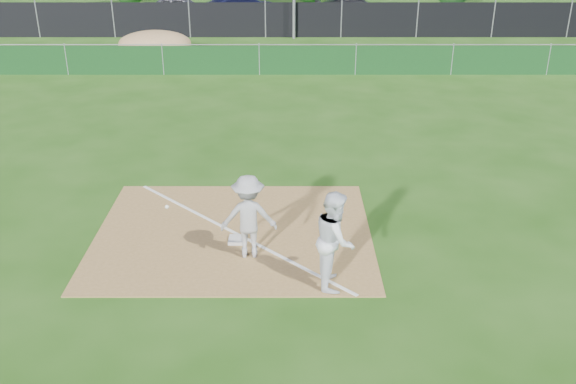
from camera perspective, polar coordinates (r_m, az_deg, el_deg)
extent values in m
plane|color=#1F4B10|center=(22.48, -3.06, 7.25)|extent=(90.00, 90.00, 0.00)
cube|color=olive|center=(14.16, -4.84, -3.65)|extent=(6.00, 5.00, 0.02)
cube|color=white|center=(14.15, -4.84, -3.59)|extent=(5.01, 5.01, 0.01)
cube|color=black|center=(27.14, -2.57, 11.61)|extent=(44.00, 0.05, 1.20)
ellipsoid|color=#9D784C|center=(31.16, -11.76, 12.80)|extent=(3.38, 2.60, 1.17)
cube|color=black|center=(34.93, -2.03, 15.04)|extent=(46.00, 0.04, 1.80)
cube|color=black|center=(40.01, -1.77, 14.96)|extent=(46.00, 9.00, 0.01)
cube|color=silver|center=(13.77, -4.52, -4.26)|extent=(0.38, 0.38, 0.08)
imported|color=#A6A7A9|center=(12.87, -3.53, -2.19)|extent=(1.16, 0.70, 1.76)
sphere|color=white|center=(12.71, -10.72, -1.30)|extent=(0.08, 0.08, 0.08)
imported|color=white|center=(11.93, 4.20, -4.21)|extent=(0.76, 0.95, 1.91)
imported|color=#97989E|center=(40.02, -9.52, 15.77)|extent=(4.54, 1.97, 1.52)
imported|color=black|center=(39.31, -3.91, 15.92)|extent=(5.10, 3.21, 1.59)
imported|color=black|center=(39.52, 6.03, 15.80)|extent=(5.10, 2.24, 1.46)
cylinder|color=#382316|center=(46.48, 14.35, 16.16)|extent=(0.24, 0.24, 0.92)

